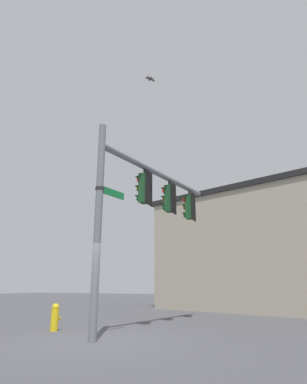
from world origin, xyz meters
TOP-DOWN VIEW (x-y plane):
  - ground_plane at (0.00, 0.00)m, footprint 80.00×80.00m
  - signal_pole at (0.00, 0.00)m, footprint 0.21×0.21m
  - mast_arm at (3.19, -0.56)m, footprint 6.41×1.32m
  - traffic_light_nearest_pole at (2.17, -0.36)m, footprint 0.54×0.49m
  - traffic_light_mid_inner at (3.81, -0.64)m, footprint 0.54×0.49m
  - traffic_light_mid_outer at (5.46, -0.93)m, footprint 0.54×0.49m
  - street_name_sign at (0.34, -0.06)m, footprint 1.20×0.33m
  - bird_flying at (0.79, -1.24)m, footprint 0.30×0.25m
  - storefront_building at (12.06, -3.70)m, footprint 10.08×14.54m
  - tree_by_storefront at (11.81, -5.69)m, footprint 4.38×4.38m
  - fire_hydrant at (1.14, 2.24)m, footprint 0.35×0.24m

SIDE VIEW (x-z plane):
  - ground_plane at x=0.00m, z-range 0.00..0.00m
  - fire_hydrant at x=1.14m, z-range 0.00..0.83m
  - signal_pole at x=0.00m, z-range 0.00..6.12m
  - storefront_building at x=12.06m, z-range 0.01..6.69m
  - street_name_sign at x=0.34m, z-range 3.97..4.19m
  - traffic_light_nearest_pole at x=2.17m, z-range 3.99..5.30m
  - traffic_light_mid_inner at x=3.81m, z-range 3.99..5.30m
  - traffic_light_mid_outer at x=5.46m, z-range 3.99..5.30m
  - tree_by_storefront at x=11.81m, z-range 1.48..8.82m
  - mast_arm at x=3.19m, z-range 5.34..5.55m
  - bird_flying at x=0.79m, z-range 7.89..7.98m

